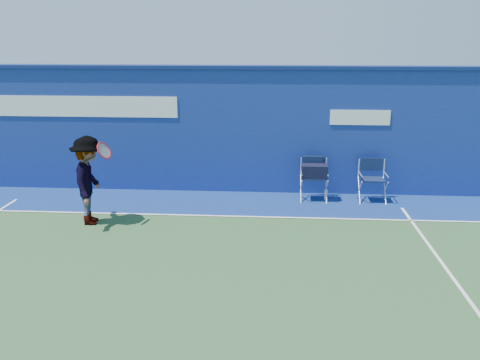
# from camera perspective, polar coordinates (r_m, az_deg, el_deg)

# --- Properties ---
(ground) EXTENTS (80.00, 80.00, 0.00)m
(ground) POSITION_cam_1_polar(r_m,az_deg,el_deg) (8.16, -7.91, -11.72)
(ground) COLOR #2E522C
(ground) RESTS_ON ground
(stadium_wall) EXTENTS (24.00, 0.50, 3.08)m
(stadium_wall) POSITION_cam_1_polar(r_m,az_deg,el_deg) (12.56, -3.44, 5.76)
(stadium_wall) COLOR navy
(stadium_wall) RESTS_ON ground
(out_of_bounds_strip) EXTENTS (24.00, 1.80, 0.01)m
(out_of_bounds_strip) POSITION_cam_1_polar(r_m,az_deg,el_deg) (11.89, -3.97, -2.55)
(out_of_bounds_strip) COLOR navy
(out_of_bounds_strip) RESTS_ON ground
(court_lines) EXTENTS (24.00, 12.00, 0.01)m
(court_lines) POSITION_cam_1_polar(r_m,az_deg,el_deg) (8.68, -7.11, -9.83)
(court_lines) COLOR white
(court_lines) RESTS_ON out_of_bounds_strip
(directors_chair_left) EXTENTS (0.60, 0.55, 1.01)m
(directors_chair_left) POSITION_cam_1_polar(r_m,az_deg,el_deg) (12.08, 8.28, -0.27)
(directors_chair_left) COLOR silver
(directors_chair_left) RESTS_ON ground
(directors_chair_right) EXTENTS (0.59, 0.53, 0.99)m
(directors_chair_right) POSITION_cam_1_polar(r_m,az_deg,el_deg) (12.28, 14.59, -0.93)
(directors_chair_right) COLOR silver
(directors_chair_right) RESTS_ON ground
(water_bottle) EXTENTS (0.07, 0.07, 0.25)m
(water_bottle) POSITION_cam_1_polar(r_m,az_deg,el_deg) (12.20, 9.61, -1.66)
(water_bottle) COLOR white
(water_bottle) RESTS_ON ground
(tennis_player) EXTENTS (0.97, 1.27, 1.83)m
(tennis_player) POSITION_cam_1_polar(r_m,az_deg,el_deg) (10.79, -16.58, -0.05)
(tennis_player) COLOR #EA4738
(tennis_player) RESTS_ON ground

